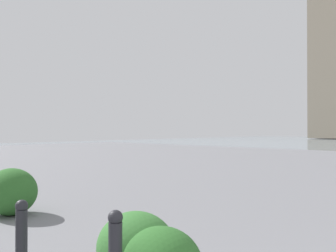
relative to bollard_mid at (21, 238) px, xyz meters
name	(u,v)px	position (x,y,z in m)	size (l,w,h in m)	color
bollard_mid	(21,238)	(0.00, 0.00, 0.00)	(0.13, 0.13, 0.84)	#232328
shrub_round	(11,192)	(2.94, -1.11, -0.01)	(1.01, 0.91, 0.86)	#2D6628
shrub_wide	(136,248)	(-0.93, -0.77, -0.07)	(0.86, 0.77, 0.73)	#387533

